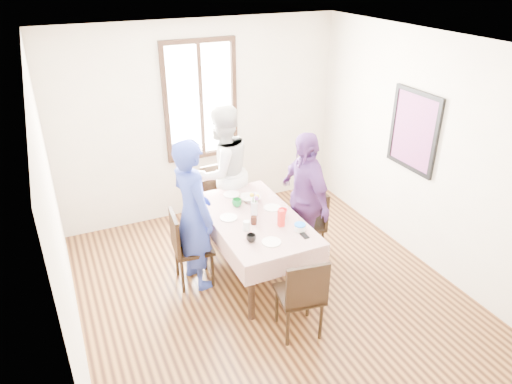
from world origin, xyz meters
TOP-DOWN VIEW (x-y plane):
  - ground at (0.00, 0.00)m, footprint 4.50×4.50m
  - back_wall at (0.00, 2.25)m, footprint 4.00×0.00m
  - right_wall at (2.00, 0.00)m, footprint 0.00×4.50m
  - window_frame at (0.00, 2.23)m, footprint 1.02×0.06m
  - window_pane at (0.00, 2.24)m, footprint 0.90×0.02m
  - art_poster at (1.98, 0.30)m, footprint 0.04×0.76m
  - dining_table at (-0.00, 0.48)m, footprint 0.83×1.55m
  - tablecloth at (-0.00, 0.48)m, footprint 0.95×1.67m
  - chair_left at (-0.69, 0.63)m, footprint 0.46×0.46m
  - chair_right at (0.69, 0.53)m, footprint 0.45×0.45m
  - chair_far at (-0.00, 1.55)m, footprint 0.44×0.44m
  - chair_near at (-0.00, -0.58)m, footprint 0.48×0.48m
  - person_left at (-0.68, 0.63)m, footprint 0.54×0.71m
  - person_far at (-0.00, 1.53)m, footprint 1.03×0.90m
  - person_right at (0.67, 0.53)m, footprint 0.41×0.97m
  - mug_black at (-0.24, 0.03)m, footprint 0.12×0.12m
  - mug_flag at (0.29, 0.36)m, footprint 0.14×0.14m
  - mug_green at (-0.08, 0.80)m, footprint 0.14×0.14m
  - serving_bowl at (0.12, 0.87)m, footprint 0.28×0.28m
  - juice_carton at (0.18, 0.19)m, footprint 0.06×0.06m
  - butter_tub at (0.33, 0.02)m, footprint 0.13×0.13m
  - jam_jar at (-0.07, 0.35)m, footprint 0.07×0.07m
  - drinking_glass at (-0.19, 0.27)m, footprint 0.08×0.08m
  - smartphone at (0.31, -0.10)m, footprint 0.06×0.13m
  - flower_vase at (0.02, 0.54)m, footprint 0.08×0.08m
  - plate_left at (-0.27, 0.58)m, footprint 0.20×0.20m
  - plate_right at (0.28, 0.58)m, footprint 0.20×0.20m
  - plate_far at (-0.03, 1.10)m, footprint 0.20×0.20m
  - plate_near at (-0.06, -0.07)m, footprint 0.20×0.20m
  - butter_lid at (0.33, 0.02)m, footprint 0.12×0.12m
  - flower_bunch at (0.02, 0.54)m, footprint 0.09×0.09m

SIDE VIEW (x-z plane):
  - ground at x=0.00m, z-range 0.00..0.00m
  - dining_table at x=0.00m, z-range 0.00..0.75m
  - chair_left at x=-0.69m, z-range 0.00..0.91m
  - chair_right at x=0.69m, z-range 0.00..0.91m
  - chair_far at x=0.00m, z-range 0.00..0.91m
  - chair_near at x=0.00m, z-range 0.00..0.91m
  - tablecloth at x=0.00m, z-range 0.75..0.76m
  - smartphone at x=0.31m, z-range 0.76..0.77m
  - plate_left at x=-0.27m, z-range 0.76..0.77m
  - plate_right at x=0.28m, z-range 0.76..0.77m
  - plate_far at x=-0.03m, z-range 0.76..0.77m
  - plate_near at x=-0.06m, z-range 0.76..0.77m
  - serving_bowl at x=0.12m, z-range 0.76..0.82m
  - butter_tub at x=0.33m, z-range 0.76..0.82m
  - mug_black at x=-0.24m, z-range 0.76..0.84m
  - mug_green at x=-0.08m, z-range 0.76..0.85m
  - jam_jar at x=-0.07m, z-range 0.76..0.85m
  - mug_flag at x=0.29m, z-range 0.76..0.86m
  - drinking_glass at x=-0.19m, z-range 0.76..0.87m
  - person_right at x=0.67m, z-range 0.00..1.65m
  - butter_lid at x=0.33m, z-range 0.82..0.84m
  - flower_vase at x=0.02m, z-range 0.76..0.92m
  - juice_carton at x=0.18m, z-range 0.76..0.95m
  - person_left at x=-0.68m, z-range 0.00..1.75m
  - person_far at x=0.00m, z-range 0.00..1.78m
  - flower_bunch at x=0.02m, z-range 0.92..1.02m
  - back_wall at x=0.00m, z-range -0.65..3.35m
  - right_wall at x=2.00m, z-range -0.90..3.60m
  - art_poster at x=1.98m, z-range 1.07..2.03m
  - window_frame at x=0.00m, z-range 0.84..2.46m
  - window_pane at x=0.00m, z-range 0.90..2.40m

